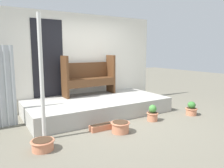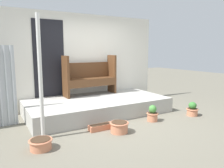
# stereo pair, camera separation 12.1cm
# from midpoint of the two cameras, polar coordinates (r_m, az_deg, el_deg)

# --- Properties ---
(ground_plane) EXTENTS (24.00, 24.00, 0.00)m
(ground_plane) POSITION_cam_midpoint_polar(r_m,az_deg,el_deg) (4.99, 2.42, -9.83)
(ground_plane) COLOR #706B5B
(porch_slab) EXTENTS (3.50, 1.78, 0.37)m
(porch_slab) POSITION_cam_midpoint_polar(r_m,az_deg,el_deg) (5.63, -3.22, -5.70)
(porch_slab) COLOR #B2AFA8
(porch_slab) RESTS_ON ground_plane
(house_wall) EXTENTS (4.70, 0.08, 2.60)m
(house_wall) POSITION_cam_midpoint_polar(r_m,az_deg,el_deg) (6.28, -7.42, 6.05)
(house_wall) COLOR white
(house_wall) RESTS_ON ground_plane
(support_post) EXTENTS (0.07, 0.07, 2.21)m
(support_post) POSITION_cam_midpoint_polar(r_m,az_deg,el_deg) (3.98, -17.37, 1.44)
(support_post) COLOR silver
(support_post) RESTS_ON ground_plane
(bench) EXTENTS (1.49, 0.47, 1.09)m
(bench) POSITION_cam_midpoint_polar(r_m,az_deg,el_deg) (6.06, -5.26, 2.25)
(bench) COLOR #54331C
(bench) RESTS_ON porch_slab
(flower_pot_left) EXTENTS (0.38, 0.38, 0.18)m
(flower_pot_left) POSITION_cam_midpoint_polar(r_m,az_deg,el_deg) (3.81, -17.23, -14.67)
(flower_pot_left) COLOR tan
(flower_pot_left) RESTS_ON ground_plane
(flower_pot_middle) EXTENTS (0.38, 0.38, 0.21)m
(flower_pot_middle) POSITION_cam_midpoint_polar(r_m,az_deg,el_deg) (4.34, 2.71, -11.06)
(flower_pot_middle) COLOR tan
(flower_pot_middle) RESTS_ON ground_plane
(flower_pot_right) EXTENTS (0.27, 0.27, 0.37)m
(flower_pot_right) POSITION_cam_midpoint_polar(r_m,az_deg,el_deg) (5.08, 11.20, -7.72)
(flower_pot_right) COLOR tan
(flower_pot_right) RESTS_ON ground_plane
(flower_pot_far_right) EXTENTS (0.29, 0.29, 0.34)m
(flower_pot_far_right) POSITION_cam_midpoint_polar(r_m,az_deg,el_deg) (5.77, 20.81, -6.29)
(flower_pot_far_right) COLOR tan
(flower_pot_far_right) RESTS_ON ground_plane
(planter_box_rect) EXTENTS (0.49, 0.17, 0.12)m
(planter_box_rect) POSITION_cam_midpoint_polar(r_m,az_deg,el_deg) (4.49, -2.23, -11.15)
(planter_box_rect) COLOR #C67251
(planter_box_rect) RESTS_ON ground_plane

